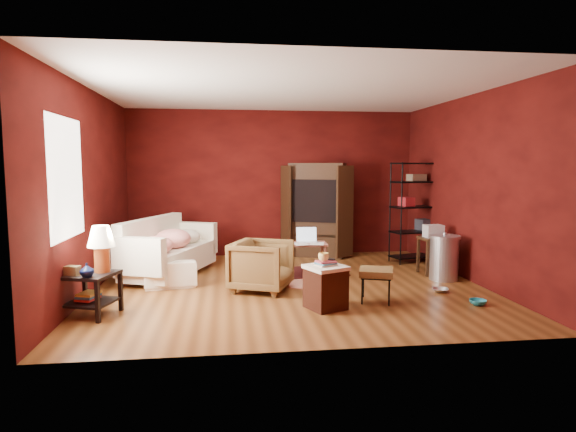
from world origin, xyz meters
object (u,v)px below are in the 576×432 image
(side_table, at_px, (96,262))
(laptop_desk, at_px, (307,246))
(armchair, at_px, (262,263))
(sofa, at_px, (168,253))
(hamper, at_px, (326,286))
(wire_shelving, at_px, (416,208))
(tv_armoire, at_px, (317,208))

(side_table, xyz_separation_m, laptop_desk, (2.78, 1.72, -0.17))
(armchair, relative_size, side_table, 0.74)
(sofa, distance_m, hamper, 2.95)
(sofa, height_order, wire_shelving, wire_shelving)
(side_table, distance_m, hamper, 2.73)
(side_table, height_order, tv_armoire, tv_armoire)
(sofa, relative_size, tv_armoire, 1.04)
(side_table, bearing_deg, sofa, 73.26)
(armchair, height_order, laptop_desk, armchair)
(laptop_desk, height_order, tv_armoire, tv_armoire)
(side_table, relative_size, wire_shelving, 0.58)
(hamper, xyz_separation_m, tv_armoire, (0.54, 3.43, 0.66))
(laptop_desk, bearing_deg, tv_armoire, 76.92)
(side_table, xyz_separation_m, hamper, (2.71, -0.10, -0.35))
(side_table, bearing_deg, armchair, 22.97)
(wire_shelving, bearing_deg, hamper, -143.18)
(sofa, relative_size, laptop_desk, 2.49)
(sofa, bearing_deg, hamper, -142.70)
(side_table, xyz_separation_m, tv_armoire, (3.24, 3.33, 0.30))
(tv_armoire, relative_size, wire_shelving, 0.99)
(tv_armoire, distance_m, wire_shelving, 1.85)
(laptop_desk, relative_size, wire_shelving, 0.42)
(side_table, height_order, hamper, side_table)
(armchair, relative_size, hamper, 1.27)
(side_table, relative_size, laptop_desk, 1.40)
(hamper, bearing_deg, armchair, 126.97)
(armchair, relative_size, wire_shelving, 0.43)
(hamper, height_order, wire_shelving, wire_shelving)
(sofa, height_order, side_table, side_table)
(side_table, distance_m, laptop_desk, 3.28)
(hamper, xyz_separation_m, wire_shelving, (2.22, 2.66, 0.71))
(armchair, bearing_deg, hamper, -119.89)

